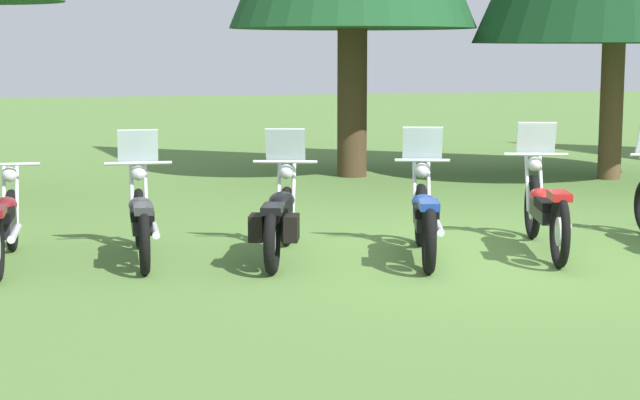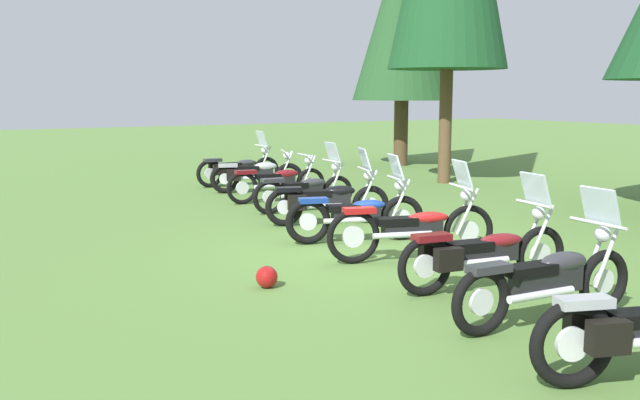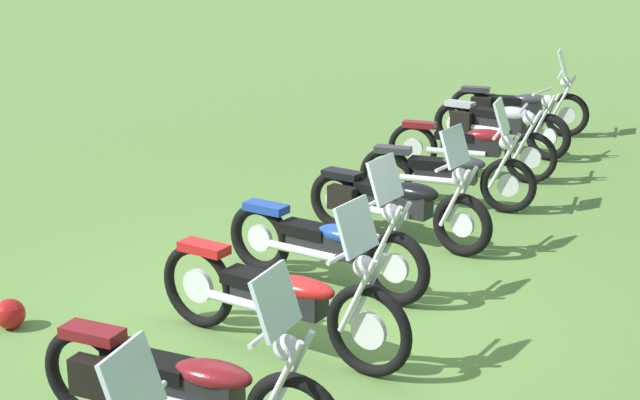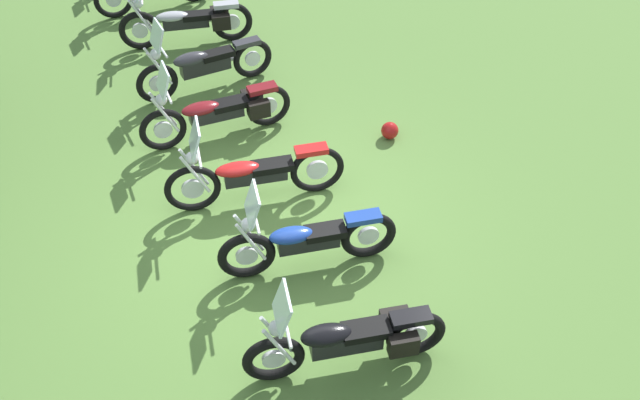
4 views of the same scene
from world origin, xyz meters
name	(u,v)px [view 2 (image 2 of 4)]	position (x,y,z in m)	size (l,w,h in m)	color
ground_plane	(385,251)	(0.00, 0.00, 0.00)	(80.00, 80.00, 0.00)	#547A38
motorcycle_0	(237,168)	(-7.89, 1.00, 0.45)	(0.75, 2.21, 1.36)	black
motorcycle_1	(255,174)	(-6.54, 0.88, 0.44)	(0.94, 2.10, 0.99)	black
motorcycle_2	(278,181)	(-5.03, 0.72, 0.44)	(0.67, 2.27, 1.00)	black
motorcycle_3	(306,189)	(-3.64, 0.64, 0.45)	(0.74, 2.16, 1.34)	black
motorcycle_4	(327,199)	(-2.22, 0.29, 0.45)	(1.00, 2.17, 1.35)	black
motorcycle_5	(358,213)	(-0.72, -0.03, 0.45)	(0.85, 2.17, 1.36)	black
motorcycle_6	(414,226)	(0.70, 0.00, 0.48)	(0.95, 2.37, 1.39)	black
motorcycle_7	(483,251)	(2.26, -0.18, 0.46)	(0.75, 2.31, 1.36)	black
motorcycle_8	(549,279)	(3.54, -0.48, 0.47)	(0.72, 2.32, 1.35)	black
pine_tree_0	(403,14)	(-9.93, 7.53, 4.73)	(3.12, 3.12, 7.44)	#4C3823
dropped_helmet	(267,277)	(0.95, -2.38, 0.13)	(0.26, 0.26, 0.26)	maroon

